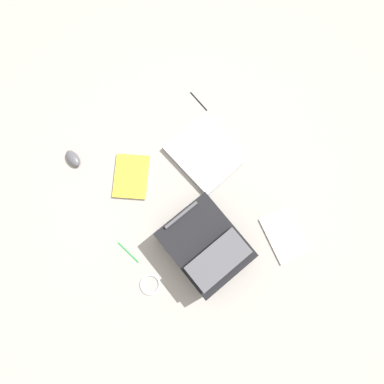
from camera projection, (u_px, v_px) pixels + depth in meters
ground_plane at (188, 195)px, 1.69m from camera, size 3.60×3.60×0.00m
backpack at (206, 246)px, 1.55m from camera, size 0.40×0.45×0.21m
laptop at (203, 155)px, 1.71m from camera, size 0.36×0.42×0.03m
book_blue at (284, 236)px, 1.65m from camera, size 0.17×0.26×0.01m
book_comic at (132, 176)px, 1.70m from camera, size 0.27×0.29×0.02m
computer_mouse at (73, 158)px, 1.71m from camera, size 0.08×0.11×0.04m
cable_coil at (150, 284)px, 1.60m from camera, size 0.10×0.10×0.01m
pen_black at (128, 252)px, 1.63m from camera, size 0.06×0.14×0.01m
pen_blue at (199, 101)px, 1.78m from camera, size 0.04×0.14×0.01m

